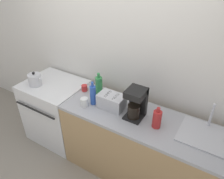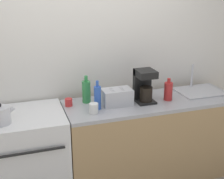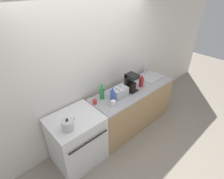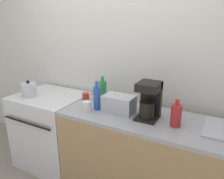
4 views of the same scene
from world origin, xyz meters
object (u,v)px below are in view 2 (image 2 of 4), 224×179
at_px(toaster, 117,97).
at_px(bottle_red, 168,91).
at_px(kettle, 1,115).
at_px(cup_white, 94,108).
at_px(coffee_maker, 144,85).
at_px(bottle_green, 86,91).
at_px(stove, 26,157).
at_px(cup_red, 69,102).
at_px(bottle_blue, 98,97).

xyz_separation_m(toaster, bottle_red, (0.55, -0.04, 0.02)).
distance_m(kettle, bottle_red, 1.66).
height_order(kettle, cup_white, kettle).
distance_m(coffee_maker, bottle_green, 0.60).
bearing_deg(cup_white, bottle_green, 89.57).
bearing_deg(stove, bottle_red, -2.71).
relative_size(kettle, cup_red, 2.74).
distance_m(kettle, toaster, 1.11).
height_order(bottle_green, cup_white, bottle_green).
xyz_separation_m(bottle_blue, cup_white, (-0.06, -0.09, -0.07)).
relative_size(coffee_maker, cup_red, 4.39).
bearing_deg(toaster, stove, 178.36).
bearing_deg(toaster, cup_red, 166.34).
relative_size(stove, bottle_blue, 3.16).
bearing_deg(cup_white, cup_red, 127.38).
distance_m(stove, bottle_red, 1.59).
bearing_deg(bottle_green, cup_red, -167.58).
height_order(kettle, bottle_green, bottle_green).
bearing_deg(coffee_maker, cup_white, -166.21).
xyz_separation_m(stove, cup_red, (0.47, 0.09, 0.48)).
distance_m(stove, coffee_maker, 1.38).
xyz_separation_m(bottle_blue, cup_red, (-0.25, 0.17, -0.08)).
height_order(stove, cup_red, cup_red).
xyz_separation_m(bottle_blue, bottle_green, (-0.06, 0.21, -0.00)).
bearing_deg(cup_white, bottle_red, 6.40).
relative_size(kettle, coffee_maker, 0.62).
bearing_deg(cup_white, kettle, 178.02).
relative_size(toaster, cup_white, 3.04).
relative_size(stove, cup_white, 9.33).
bearing_deg(kettle, coffee_maker, 4.59).
relative_size(coffee_maker, cup_white, 3.48).
bearing_deg(cup_red, kettle, -160.74).
xyz_separation_m(toaster, cup_red, (-0.47, 0.11, -0.04)).
relative_size(kettle, toaster, 0.71).
bearing_deg(bottle_red, cup_white, -173.60).
bearing_deg(stove, bottle_green, 11.19).
distance_m(kettle, cup_red, 0.68).
bearing_deg(kettle, cup_white, -1.98).
xyz_separation_m(bottle_green, cup_red, (-0.19, -0.04, -0.08)).
xyz_separation_m(toaster, coffee_maker, (0.30, 0.00, 0.09)).
relative_size(stove, bottle_red, 3.86).
distance_m(stove, bottle_blue, 0.92).
xyz_separation_m(bottle_green, cup_white, (-0.00, -0.29, -0.07)).
bearing_deg(bottle_red, bottle_blue, -179.41).
height_order(toaster, bottle_red, bottle_red).
relative_size(cup_red, cup_white, 0.79).
bearing_deg(stove, toaster, -1.64).
distance_m(coffee_maker, bottle_red, 0.27).
bearing_deg(stove, bottle_blue, -6.23).
xyz_separation_m(kettle, cup_white, (0.83, -0.03, -0.03)).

